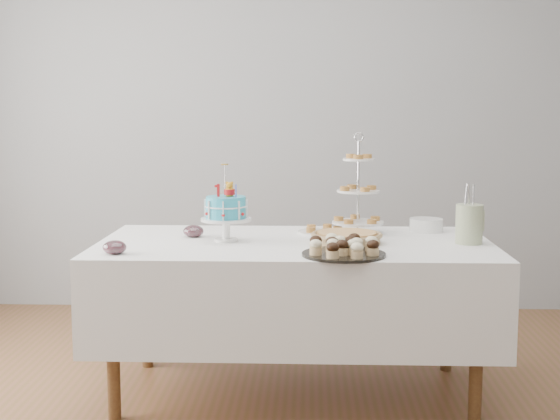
{
  "coord_description": "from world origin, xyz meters",
  "views": [
    {
      "loc": [
        0.07,
        -3.47,
        1.42
      ],
      "look_at": [
        -0.07,
        0.3,
        0.93
      ],
      "focal_mm": 50.0,
      "sensor_mm": 36.0,
      "label": 1
    }
  ],
  "objects_px": {
    "birthday_cake": "(226,221)",
    "plate_stack": "(426,225)",
    "jam_bowl_a": "(115,248)",
    "jam_bowl_b": "(193,231)",
    "tiered_stand": "(358,192)",
    "pastry_plate": "(323,230)",
    "utensil_pitcher": "(469,222)",
    "table": "(295,287)",
    "cupcake_tray": "(344,246)",
    "pie": "(347,237)"
  },
  "relations": [
    {
      "from": "birthday_cake",
      "to": "tiered_stand",
      "type": "relative_size",
      "value": 0.72
    },
    {
      "from": "table",
      "to": "jam_bowl_b",
      "type": "xyz_separation_m",
      "value": [
        -0.52,
        0.12,
        0.26
      ]
    },
    {
      "from": "birthday_cake",
      "to": "jam_bowl_b",
      "type": "height_order",
      "value": "birthday_cake"
    },
    {
      "from": "birthday_cake",
      "to": "utensil_pitcher",
      "type": "height_order",
      "value": "birthday_cake"
    },
    {
      "from": "pie",
      "to": "jam_bowl_a",
      "type": "distance_m",
      "value": 1.1
    },
    {
      "from": "jam_bowl_a",
      "to": "cupcake_tray",
      "type": "bearing_deg",
      "value": 0.03
    },
    {
      "from": "jam_bowl_a",
      "to": "jam_bowl_b",
      "type": "relative_size",
      "value": 1.02
    },
    {
      "from": "table",
      "to": "utensil_pitcher",
      "type": "relative_size",
      "value": 6.61
    },
    {
      "from": "cupcake_tray",
      "to": "tiered_stand",
      "type": "distance_m",
      "value": 0.66
    },
    {
      "from": "birthday_cake",
      "to": "pastry_plate",
      "type": "distance_m",
      "value": 0.55
    },
    {
      "from": "birthday_cake",
      "to": "pie",
      "type": "xyz_separation_m",
      "value": [
        0.59,
        -0.02,
        -0.07
      ]
    },
    {
      "from": "tiered_stand",
      "to": "jam_bowl_b",
      "type": "relative_size",
      "value": 5.07
    },
    {
      "from": "table",
      "to": "tiered_stand",
      "type": "bearing_deg",
      "value": 38.98
    },
    {
      "from": "birthday_cake",
      "to": "table",
      "type": "bearing_deg",
      "value": 3.43
    },
    {
      "from": "tiered_stand",
      "to": "utensil_pitcher",
      "type": "xyz_separation_m",
      "value": [
        0.52,
        -0.29,
        -0.12
      ]
    },
    {
      "from": "table",
      "to": "jam_bowl_a",
      "type": "bearing_deg",
      "value": -155.64
    },
    {
      "from": "table",
      "to": "jam_bowl_b",
      "type": "bearing_deg",
      "value": 167.39
    },
    {
      "from": "pie",
      "to": "jam_bowl_b",
      "type": "distance_m",
      "value": 0.78
    },
    {
      "from": "plate_stack",
      "to": "pastry_plate",
      "type": "bearing_deg",
      "value": -170.15
    },
    {
      "from": "pie",
      "to": "utensil_pitcher",
      "type": "relative_size",
      "value": 1.19
    },
    {
      "from": "table",
      "to": "tiered_stand",
      "type": "height_order",
      "value": "tiered_stand"
    },
    {
      "from": "birthday_cake",
      "to": "cupcake_tray",
      "type": "height_order",
      "value": "birthday_cake"
    },
    {
      "from": "jam_bowl_a",
      "to": "utensil_pitcher",
      "type": "distance_m",
      "value": 1.68
    },
    {
      "from": "plate_stack",
      "to": "pastry_plate",
      "type": "distance_m",
      "value": 0.56
    },
    {
      "from": "pie",
      "to": "jam_bowl_a",
      "type": "xyz_separation_m",
      "value": [
        -1.05,
        -0.33,
        -0.0
      ]
    },
    {
      "from": "table",
      "to": "tiered_stand",
      "type": "distance_m",
      "value": 0.61
    },
    {
      "from": "pastry_plate",
      "to": "utensil_pitcher",
      "type": "height_order",
      "value": "utensil_pitcher"
    },
    {
      "from": "tiered_stand",
      "to": "jam_bowl_a",
      "type": "distance_m",
      "value": 1.3
    },
    {
      "from": "plate_stack",
      "to": "jam_bowl_b",
      "type": "bearing_deg",
      "value": -169.26
    },
    {
      "from": "table",
      "to": "jam_bowl_b",
      "type": "distance_m",
      "value": 0.59
    },
    {
      "from": "pie",
      "to": "utensil_pitcher",
      "type": "xyz_separation_m",
      "value": [
        0.59,
        0.01,
        0.07
      ]
    },
    {
      "from": "plate_stack",
      "to": "pastry_plate",
      "type": "relative_size",
      "value": 0.67
    },
    {
      "from": "table",
      "to": "tiered_stand",
      "type": "relative_size",
      "value": 3.66
    },
    {
      "from": "plate_stack",
      "to": "table",
      "type": "bearing_deg",
      "value": -153.47
    },
    {
      "from": "pastry_plate",
      "to": "utensil_pitcher",
      "type": "distance_m",
      "value": 0.76
    },
    {
      "from": "jam_bowl_a",
      "to": "jam_bowl_b",
      "type": "xyz_separation_m",
      "value": [
        0.28,
        0.48,
        -0.0
      ]
    },
    {
      "from": "table",
      "to": "cupcake_tray",
      "type": "xyz_separation_m",
      "value": [
        0.22,
        -0.36,
        0.27
      ]
    },
    {
      "from": "jam_bowl_a",
      "to": "pastry_plate",
      "type": "bearing_deg",
      "value": 33.01
    },
    {
      "from": "jam_bowl_a",
      "to": "table",
      "type": "bearing_deg",
      "value": 24.36
    },
    {
      "from": "pie",
      "to": "tiered_stand",
      "type": "relative_size",
      "value": 0.66
    },
    {
      "from": "plate_stack",
      "to": "jam_bowl_a",
      "type": "xyz_separation_m",
      "value": [
        -1.49,
        -0.71,
        -0.0
      ]
    },
    {
      "from": "cupcake_tray",
      "to": "pastry_plate",
      "type": "relative_size",
      "value": 1.43
    },
    {
      "from": "pastry_plate",
      "to": "utensil_pitcher",
      "type": "relative_size",
      "value": 0.9
    },
    {
      "from": "pie",
      "to": "tiered_stand",
      "type": "bearing_deg",
      "value": 76.56
    },
    {
      "from": "plate_stack",
      "to": "jam_bowl_b",
      "type": "distance_m",
      "value": 1.23
    },
    {
      "from": "jam_bowl_a",
      "to": "jam_bowl_b",
      "type": "distance_m",
      "value": 0.56
    },
    {
      "from": "birthday_cake",
      "to": "plate_stack",
      "type": "xyz_separation_m",
      "value": [
        1.03,
        0.36,
        -0.07
      ]
    },
    {
      "from": "cupcake_tray",
      "to": "jam_bowl_a",
      "type": "height_order",
      "value": "cupcake_tray"
    },
    {
      "from": "plate_stack",
      "to": "tiered_stand",
      "type": "bearing_deg",
      "value": -167.25
    },
    {
      "from": "plate_stack",
      "to": "utensil_pitcher",
      "type": "relative_size",
      "value": 0.6
    }
  ]
}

